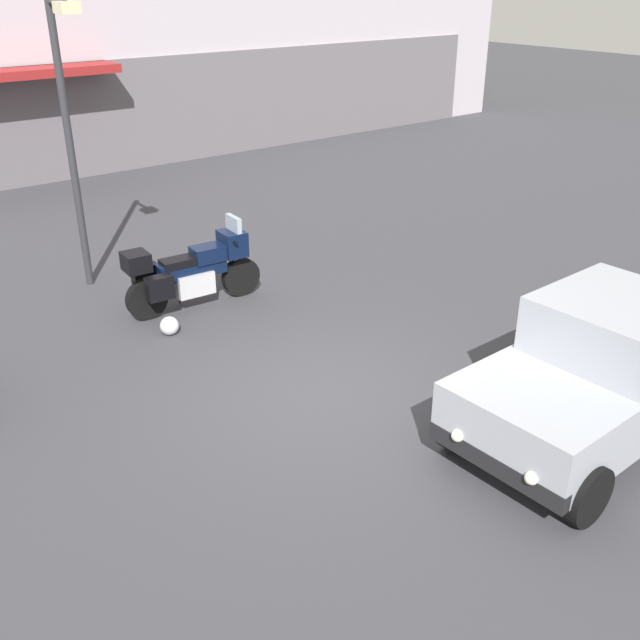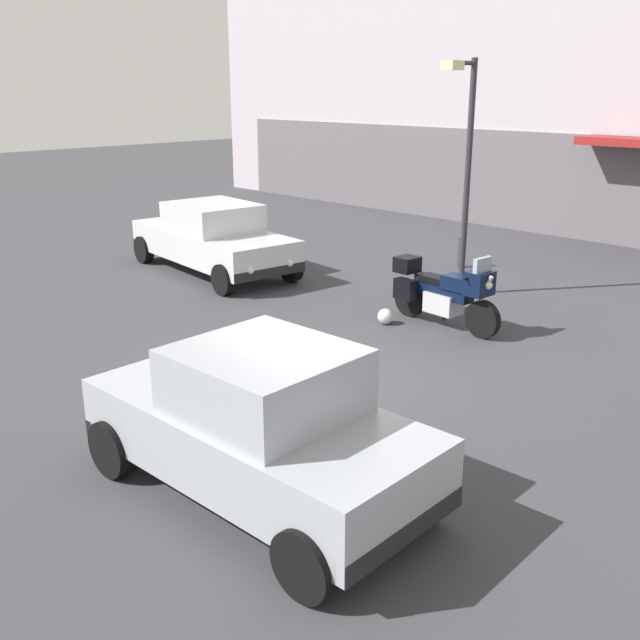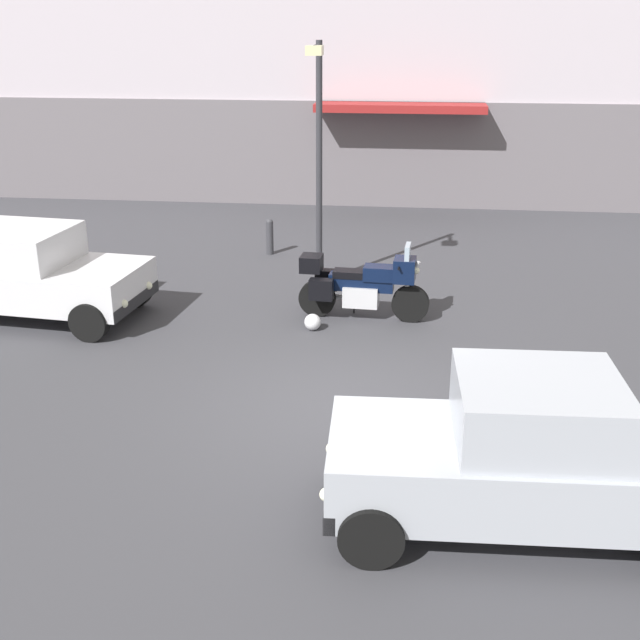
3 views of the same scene
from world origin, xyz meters
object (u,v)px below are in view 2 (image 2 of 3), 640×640
Objects in this scene: car_hatchback_near at (258,425)px; motorcycle at (444,292)px; car_sedan_far at (213,238)px; bollard_curbside at (461,250)px; streetlamp_curbside at (464,155)px; helmet at (385,316)px.

motorcycle is at bearing -73.32° from car_hatchback_near.
motorcycle is at bearing 10.86° from car_sedan_far.
car_hatchback_near is at bearing -66.39° from bollard_curbside.
bollard_curbside is (-1.31, 2.04, -2.35)m from streetlamp_curbside.
streetlamp_curbside is at bearing -71.08° from car_hatchback_near.
car_sedan_far reaches higher than motorcycle.
car_sedan_far is at bearing -36.30° from car_hatchback_near.
helmet is at bearing -71.56° from bollard_curbside.
car_sedan_far is at bearing 178.24° from helmet.
motorcycle is 2.95m from streetlamp_curbside.
car_hatchback_near is 4.94× the size of bollard_curbside.
helmet is at bearing -135.72° from motorcycle.
streetlamp_curbside is 3.37m from bollard_curbside.
bollard_curbside is (-4.25, 9.73, -0.39)m from car_hatchback_near.
bollard_curbside is at bearing 108.44° from helmet.
car_sedan_far is 1.04× the size of streetlamp_curbside.
helmet is at bearing -64.34° from car_hatchback_near.
helmet is (-0.76, -0.65, -0.48)m from motorcycle.
bollard_curbside is at bearing 124.22° from motorcycle.
bollard_curbside is (3.71, 4.31, -0.36)m from car_sedan_far.
car_hatchback_near is 0.83× the size of car_sedan_far.
streetlamp_curbside reaches higher than motorcycle.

